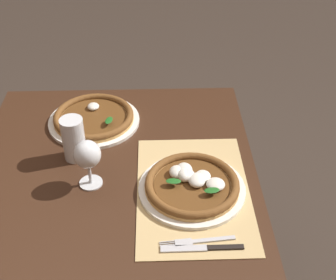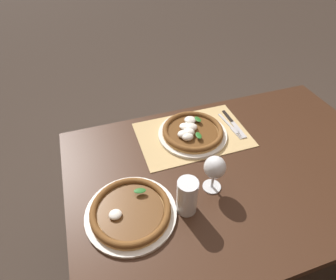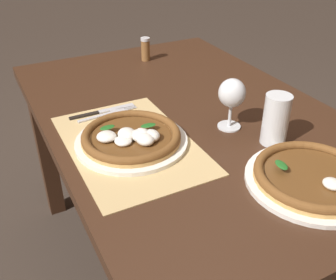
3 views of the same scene
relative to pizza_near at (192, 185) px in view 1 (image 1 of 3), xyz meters
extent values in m
cube|color=#382114|center=(-0.10, 0.24, -0.04)|extent=(1.35, 0.88, 0.04)
cube|color=#382114|center=(0.52, -0.15, -0.41)|extent=(0.07, 0.07, 0.70)
cube|color=#382114|center=(0.52, 0.62, -0.41)|extent=(0.07, 0.07, 0.70)
cube|color=tan|center=(-0.01, 0.00, -0.02)|extent=(0.50, 0.33, 0.00)
cylinder|color=silver|center=(0.00, 0.00, -0.01)|extent=(0.31, 0.31, 0.01)
cylinder|color=tan|center=(0.00, 0.00, 0.00)|extent=(0.28, 0.28, 0.01)
torus|color=brown|center=(0.00, 0.00, 0.01)|extent=(0.28, 0.28, 0.02)
cylinder|color=brown|center=(0.00, 0.00, 0.00)|extent=(0.22, 0.22, 0.00)
ellipsoid|color=silver|center=(0.00, -0.01, 0.02)|extent=(0.06, 0.05, 0.03)
ellipsoid|color=silver|center=(0.03, 0.01, 0.02)|extent=(0.05, 0.05, 0.03)
ellipsoid|color=silver|center=(0.05, 0.02, 0.02)|extent=(0.06, 0.05, 0.03)
ellipsoid|color=silver|center=(0.02, 0.02, 0.02)|extent=(0.04, 0.04, 0.03)
ellipsoid|color=silver|center=(0.02, -0.03, 0.01)|extent=(0.05, 0.05, 0.02)
ellipsoid|color=silver|center=(-0.02, -0.07, 0.01)|extent=(0.05, 0.05, 0.02)
ellipsoid|color=silver|center=(0.03, 0.02, 0.02)|extent=(0.04, 0.04, 0.03)
ellipsoid|color=silver|center=(0.04, 0.04, 0.02)|extent=(0.05, 0.04, 0.03)
ellipsoid|color=#1E5B1E|center=(-0.01, 0.05, 0.02)|extent=(0.03, 0.05, 0.00)
ellipsoid|color=#1E5B1E|center=(-0.05, -0.05, 0.02)|extent=(0.03, 0.05, 0.00)
cylinder|color=silver|center=(0.36, 0.32, -0.02)|extent=(0.32, 0.32, 0.01)
cylinder|color=tan|center=(0.36, 0.32, -0.01)|extent=(0.28, 0.28, 0.01)
torus|color=brown|center=(0.36, 0.32, 0.00)|extent=(0.28, 0.28, 0.02)
cylinder|color=brown|center=(0.36, 0.32, 0.00)|extent=(0.23, 0.23, 0.00)
ellipsoid|color=silver|center=(0.41, 0.33, 0.01)|extent=(0.04, 0.04, 0.02)
ellipsoid|color=#1E5B1E|center=(0.31, 0.26, 0.02)|extent=(0.05, 0.03, 0.00)
cylinder|color=silver|center=(0.04, 0.30, -0.02)|extent=(0.07, 0.07, 0.00)
cylinder|color=silver|center=(0.04, 0.30, 0.01)|extent=(0.01, 0.01, 0.06)
ellipsoid|color=silver|center=(0.04, 0.30, 0.09)|extent=(0.08, 0.08, 0.08)
ellipsoid|color=#C17019|center=(0.04, 0.30, 0.08)|extent=(0.07, 0.07, 0.05)
cylinder|color=silver|center=(0.17, 0.36, 0.05)|extent=(0.07, 0.07, 0.15)
cylinder|color=black|center=(0.17, 0.36, 0.03)|extent=(0.07, 0.07, 0.12)
cylinder|color=silver|center=(0.17, 0.36, 0.10)|extent=(0.07, 0.07, 0.02)
cube|color=#B7B7BC|center=(-0.19, -0.04, -0.02)|extent=(0.02, 0.12, 0.00)
cube|color=#B7B7BC|center=(-0.20, 0.04, -0.02)|extent=(0.03, 0.05, 0.00)
cylinder|color=#B7B7BC|center=(-0.20, 0.08, -0.02)|extent=(0.01, 0.04, 0.00)
cylinder|color=#B7B7BC|center=(-0.20, 0.08, -0.02)|extent=(0.01, 0.04, 0.00)
cylinder|color=#B7B7BC|center=(-0.21, 0.08, -0.02)|extent=(0.01, 0.04, 0.00)
cylinder|color=#B7B7BC|center=(-0.21, 0.08, -0.02)|extent=(0.01, 0.04, 0.00)
cube|color=black|center=(-0.22, -0.07, -0.02)|extent=(0.01, 0.10, 0.01)
cube|color=#B7B7BC|center=(-0.22, 0.04, -0.02)|extent=(0.02, 0.12, 0.00)
camera|label=1|loc=(-1.00, 0.10, 0.93)|focal=50.00mm
camera|label=2|loc=(0.41, 0.88, 0.83)|focal=30.00mm
camera|label=3|loc=(0.87, -0.33, 0.57)|focal=42.00mm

